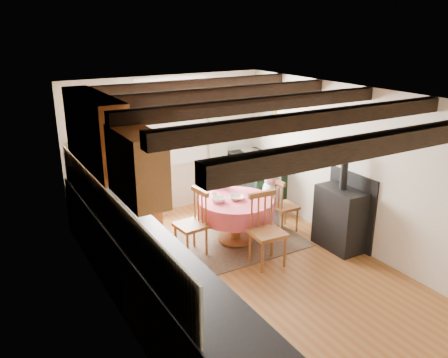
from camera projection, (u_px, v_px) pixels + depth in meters
floor at (254, 277)px, 6.09m from camera, size 3.60×5.50×0.00m
ceiling at (258, 97)px, 5.32m from camera, size 3.60×5.50×0.00m
wall_back at (168, 145)px, 7.95m from camera, size 3.60×0.00×2.40m
wall_left at (116, 223)px, 4.85m from camera, size 0.00×5.50×2.40m
wall_right at (360, 171)px, 6.56m from camera, size 0.00×5.50×2.40m
beam_a at (397, 141)px, 3.71m from camera, size 3.60×0.16×0.16m
beam_b at (315, 119)px, 4.53m from camera, size 3.60×0.16×0.16m
beam_c at (258, 105)px, 5.35m from camera, size 3.60×0.16×0.16m
beam_d at (217, 94)px, 6.16m from camera, size 3.60×0.16×0.16m
beam_e at (185, 85)px, 6.98m from camera, size 3.60×0.16×0.16m
splash_left at (109, 213)px, 5.10m from camera, size 0.02×4.50×0.55m
splash_back at (112, 153)px, 7.46m from camera, size 1.40×0.02×0.55m
base_cabinet_left at (146, 278)px, 5.24m from camera, size 0.60×5.30×0.88m
base_cabinet_back at (118, 202)px, 7.46m from camera, size 1.30×0.60×0.88m
worktop_left at (146, 242)px, 5.10m from camera, size 0.64×5.30×0.04m
worktop_back at (116, 176)px, 7.29m from camera, size 1.30×0.64×0.04m
wall_cabinet_glass at (95, 131)px, 5.67m from camera, size 0.34×1.80×0.90m
wall_cabinet_solid at (137, 165)px, 4.46m from camera, size 0.34×0.90×0.70m
window_frame at (173, 122)px, 7.86m from camera, size 1.34×0.03×1.54m
window_pane at (173, 122)px, 7.86m from camera, size 1.20×0.01×1.40m
curtain_left at (129, 158)px, 7.55m from camera, size 0.35×0.10×2.10m
curtain_right at (218, 145)px, 8.36m from camera, size 0.35×0.10×2.10m
curtain_rod at (173, 87)px, 7.60m from camera, size 2.00×0.03×0.03m
wall_picture at (267, 111)px, 8.27m from camera, size 0.04×0.50×0.60m
wall_plate at (221, 111)px, 8.27m from camera, size 0.30×0.02×0.30m
rug at (236, 241)px, 7.10m from camera, size 1.94×1.51×0.01m
dining_table at (236, 220)px, 6.99m from camera, size 1.15×1.15×0.70m
chair_near at (268, 231)px, 6.26m from camera, size 0.47×0.49×1.03m
chair_left at (191, 223)px, 6.56m from camera, size 0.48×0.46×0.98m
chair_right at (284, 204)px, 7.34m from camera, size 0.41×0.39×0.90m
aga_range at (256, 180)px, 8.40m from camera, size 0.68×1.05×0.97m
cast_iron_stove at (341, 202)px, 6.68m from camera, size 0.44×0.73×1.46m
child_far at (217, 194)px, 7.46m from camera, size 0.46×0.36×1.12m
child_right at (272, 199)px, 7.39m from camera, size 0.44×0.57×1.04m
bowl_a at (236, 198)px, 6.87m from camera, size 0.32×0.32×0.06m
bowl_b at (218, 200)px, 6.77m from camera, size 0.30×0.30×0.07m
cup at (215, 194)px, 6.97m from camera, size 0.12×0.12×0.08m
canister_tall at (105, 169)px, 7.21m from camera, size 0.13×0.13×0.23m
canister_wide at (109, 168)px, 7.31m from camera, size 0.17×0.17×0.19m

